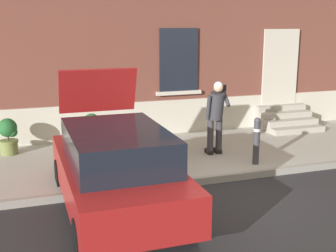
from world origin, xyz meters
TOP-DOWN VIEW (x-y plane):
  - ground_plane at (0.00, 0.00)m, footprint 80.00×80.00m
  - sidewalk at (0.00, 2.80)m, footprint 24.00×3.60m
  - curb_edge at (0.00, 0.94)m, footprint 24.00×0.12m
  - building_facade at (0.01, 5.29)m, footprint 24.00×1.52m
  - entrance_stoop at (3.74, 4.12)m, footprint 1.62×1.28m
  - hatchback_car_red at (-2.20, 0.16)m, footprint 1.80×4.07m
  - bollard_near_person at (1.17, 1.35)m, footprint 0.15×0.15m
  - person_on_phone at (0.63, 2.30)m, footprint 0.51×0.51m
  - planter_olive at (-3.96, 3.90)m, footprint 0.44×0.44m
  - planter_cream at (-2.00, 3.84)m, footprint 0.44×0.44m

SIDE VIEW (x-z plane):
  - ground_plane at x=0.00m, z-range 0.00..0.00m
  - sidewalk at x=0.00m, z-range 0.00..0.15m
  - curb_edge at x=0.00m, z-range 0.00..0.15m
  - entrance_stoop at x=3.74m, z-range 0.07..0.71m
  - planter_olive at x=-3.96m, z-range 0.18..1.04m
  - planter_cream at x=-2.00m, z-range 0.18..1.04m
  - bollard_near_person at x=1.17m, z-range 0.19..1.24m
  - hatchback_car_red at x=-2.20m, z-range -0.37..1.97m
  - person_on_phone at x=0.63m, z-range 0.28..2.02m
  - building_facade at x=0.01m, z-range -0.02..7.48m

